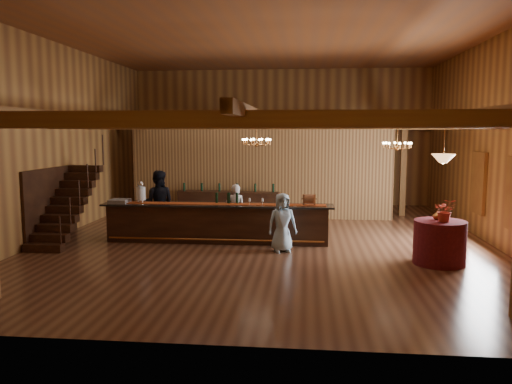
# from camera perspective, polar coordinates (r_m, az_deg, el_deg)

# --- Properties ---
(floor) EXTENTS (14.00, 14.00, 0.00)m
(floor) POSITION_cam_1_polar(r_m,az_deg,el_deg) (13.99, 1.25, -5.43)
(floor) COLOR brown
(floor) RESTS_ON ground
(ceiling) EXTENTS (14.00, 14.00, 0.00)m
(ceiling) POSITION_cam_1_polar(r_m,az_deg,el_deg) (13.89, 1.31, 17.32)
(ceiling) COLOR brown
(ceiling) RESTS_ON wall_back
(wall_back) EXTENTS (12.00, 0.10, 5.50)m
(wall_back) POSITION_cam_1_polar(r_m,az_deg,el_deg) (20.65, 2.82, 6.25)
(wall_back) COLOR #9E6D31
(wall_back) RESTS_ON floor
(wall_front) EXTENTS (12.00, 0.10, 5.50)m
(wall_front) POSITION_cam_1_polar(r_m,az_deg,el_deg) (6.72, -3.47, 4.81)
(wall_front) COLOR #9E6D31
(wall_front) RESTS_ON floor
(wall_left) EXTENTS (0.10, 14.00, 5.50)m
(wall_left) POSITION_cam_1_polar(r_m,az_deg,el_deg) (15.36, -21.76, 5.53)
(wall_left) COLOR #9E6D31
(wall_left) RESTS_ON floor
(wall_right) EXTENTS (0.10, 14.00, 5.50)m
(wall_right) POSITION_cam_1_polar(r_m,az_deg,el_deg) (14.49, 25.77, 5.28)
(wall_right) COLOR #9E6D31
(wall_right) RESTS_ON floor
(beam_grid) EXTENTS (11.90, 13.90, 0.39)m
(beam_grid) POSITION_cam_1_polar(r_m,az_deg,el_deg) (14.18, 1.45, 7.92)
(beam_grid) COLOR brown
(beam_grid) RESTS_ON wall_left
(support_posts) EXTENTS (9.20, 10.20, 3.20)m
(support_posts) POSITION_cam_1_polar(r_m,az_deg,el_deg) (13.24, 1.09, 0.88)
(support_posts) COLOR brown
(support_posts) RESTS_ON floor
(partition_wall) EXTENTS (9.00, 0.18, 3.10)m
(partition_wall) POSITION_cam_1_polar(r_m,az_deg,el_deg) (17.26, 0.53, 2.13)
(partition_wall) COLOR olive
(partition_wall) RESTS_ON floor
(window_right_back) EXTENTS (0.12, 1.05, 1.75)m
(window_right_back) POSITION_cam_1_polar(r_m,az_deg,el_deg) (15.48, 24.11, 0.97)
(window_right_back) COLOR white
(window_right_back) RESTS_ON wall_right
(staircase) EXTENTS (1.00, 2.80, 2.00)m
(staircase) POSITION_cam_1_polar(r_m,az_deg,el_deg) (14.58, -20.87, -1.39)
(staircase) COLOR #3C2111
(staircase) RESTS_ON floor
(backroom_boxes) EXTENTS (4.10, 0.60, 1.10)m
(backroom_boxes) POSITION_cam_1_polar(r_m,az_deg,el_deg) (19.33, 1.68, -0.39)
(backroom_boxes) COLOR #3C2111
(backroom_boxes) RESTS_ON floor
(tasting_bar) EXTENTS (6.27, 0.84, 1.06)m
(tasting_bar) POSITION_cam_1_polar(r_m,az_deg,el_deg) (13.61, -4.46, -3.52)
(tasting_bar) COLOR #3C2111
(tasting_bar) RESTS_ON floor
(beverage_dispenser) EXTENTS (0.26, 0.26, 0.60)m
(beverage_dispenser) POSITION_cam_1_polar(r_m,az_deg,el_deg) (14.06, -13.04, -0.04)
(beverage_dispenser) COLOR silver
(beverage_dispenser) RESTS_ON tasting_bar
(glass_rack_tray) EXTENTS (0.50, 0.50, 0.10)m
(glass_rack_tray) POSITION_cam_1_polar(r_m,az_deg,el_deg) (14.19, -15.34, -1.01)
(glass_rack_tray) COLOR gray
(glass_rack_tray) RESTS_ON tasting_bar
(raffle_drum) EXTENTS (0.34, 0.24, 0.30)m
(raffle_drum) POSITION_cam_1_polar(r_m,az_deg,el_deg) (13.25, 6.10, -0.81)
(raffle_drum) COLOR #955029
(raffle_drum) RESTS_ON tasting_bar
(bar_bottle_0) EXTENTS (0.07, 0.07, 0.30)m
(bar_bottle_0) POSITION_cam_1_polar(r_m,az_deg,el_deg) (13.63, -4.52, -0.68)
(bar_bottle_0) COLOR black
(bar_bottle_0) RESTS_ON tasting_bar
(bar_bottle_1) EXTENTS (0.07, 0.07, 0.30)m
(bar_bottle_1) POSITION_cam_1_polar(r_m,az_deg,el_deg) (13.57, -3.17, -0.70)
(bar_bottle_1) COLOR black
(bar_bottle_1) RESTS_ON tasting_bar
(bar_bottle_2) EXTENTS (0.07, 0.07, 0.30)m
(bar_bottle_2) POSITION_cam_1_polar(r_m,az_deg,el_deg) (13.57, -3.09, -0.70)
(bar_bottle_2) COLOR black
(bar_bottle_2) RESTS_ON tasting_bar
(bar_bottle_3) EXTENTS (0.07, 0.07, 0.30)m
(bar_bottle_3) POSITION_cam_1_polar(r_m,az_deg,el_deg) (13.54, -2.19, -0.72)
(bar_bottle_3) COLOR black
(bar_bottle_3) RESTS_ON tasting_bar
(backbar_shelf) EXTENTS (3.49, 0.85, 0.97)m
(backbar_shelf) POSITION_cam_1_polar(r_m,az_deg,el_deg) (16.99, -3.17, -1.57)
(backbar_shelf) COLOR #3C2111
(backbar_shelf) RESTS_ON floor
(round_table) EXTENTS (1.15, 1.15, 1.00)m
(round_table) POSITION_cam_1_polar(r_m,az_deg,el_deg) (12.09, 20.24, -5.43)
(round_table) COLOR maroon
(round_table) RESTS_ON floor
(chandelier_left) EXTENTS (0.80, 0.80, 0.64)m
(chandelier_left) POSITION_cam_1_polar(r_m,az_deg,el_deg) (14.28, 0.06, 5.80)
(chandelier_left) COLOR #AC642B
(chandelier_left) RESTS_ON beam_grid
(chandelier_right) EXTENTS (0.80, 0.80, 0.75)m
(chandelier_right) POSITION_cam_1_polar(r_m,az_deg,el_deg) (14.85, 15.83, 5.19)
(chandelier_right) COLOR #AC642B
(chandelier_right) RESTS_ON beam_grid
(pendant_lamp) EXTENTS (0.52, 0.52, 0.90)m
(pendant_lamp) POSITION_cam_1_polar(r_m,az_deg,el_deg) (11.84, 20.63, 3.62)
(pendant_lamp) COLOR #AC642B
(pendant_lamp) RESTS_ON beam_grid
(bartender) EXTENTS (0.57, 0.38, 1.52)m
(bartender) POSITION_cam_1_polar(r_m,az_deg,el_deg) (14.16, -2.34, -2.15)
(bartender) COLOR silver
(bartender) RESTS_ON floor
(staff_second) EXTENTS (0.97, 0.79, 1.88)m
(staff_second) POSITION_cam_1_polar(r_m,az_deg,el_deg) (14.72, -11.10, -1.22)
(staff_second) COLOR black
(staff_second) RESTS_ON floor
(guest) EXTENTS (0.83, 0.66, 1.48)m
(guest) POSITION_cam_1_polar(r_m,az_deg,el_deg) (12.47, 3.02, -3.50)
(guest) COLOR #A3C7DE
(guest) RESTS_ON floor
(floor_plant) EXTENTS (0.73, 0.63, 1.17)m
(floor_plant) POSITION_cam_1_polar(r_m,az_deg,el_deg) (17.54, 8.08, -1.03)
(floor_plant) COLOR #266028
(floor_plant) RESTS_ON floor
(table_flowers) EXTENTS (0.52, 0.46, 0.52)m
(table_flowers) POSITION_cam_1_polar(r_m,az_deg,el_deg) (11.83, 20.81, -1.98)
(table_flowers) COLOR #BB3F2A
(table_flowers) RESTS_ON round_table
(table_vase) EXTENTS (0.21, 0.21, 0.33)m
(table_vase) POSITION_cam_1_polar(r_m,az_deg,el_deg) (12.08, 20.02, -2.22)
(table_vase) COLOR #AC642B
(table_vase) RESTS_ON round_table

